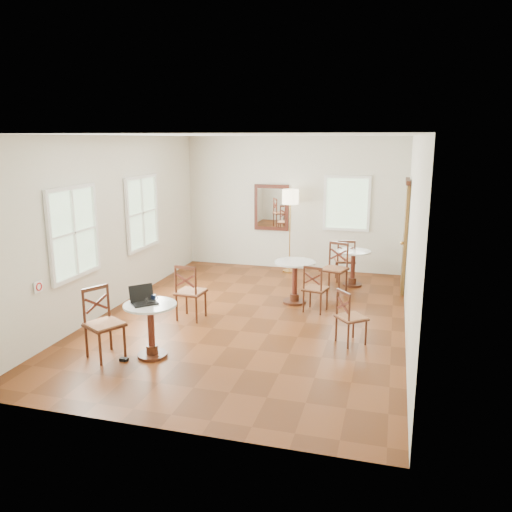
{
  "coord_description": "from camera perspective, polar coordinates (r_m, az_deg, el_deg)",
  "views": [
    {
      "loc": [
        2.23,
        -7.84,
        2.96
      ],
      "look_at": [
        0.0,
        0.3,
        1.0
      ],
      "focal_mm": 35.8,
      "sensor_mm": 36.0,
      "label": 1
    }
  ],
  "objects": [
    {
      "name": "ground",
      "position": [
        8.67,
        -0.53,
        -6.89
      ],
      "size": [
        7.0,
        7.0,
        0.0
      ],
      "primitive_type": "plane",
      "color": "#5F2B10",
      "rests_on": "ground"
    },
    {
      "name": "room_shell",
      "position": [
        8.49,
        -0.44,
        5.84
      ],
      "size": [
        5.02,
        7.02,
        3.01
      ],
      "color": "beige",
      "rests_on": "ground"
    },
    {
      "name": "cafe_table_near",
      "position": [
        7.18,
        -11.66,
        -7.47
      ],
      "size": [
        0.72,
        0.72,
        0.76
      ],
      "color": "#401D10",
      "rests_on": "ground"
    },
    {
      "name": "cafe_table_mid",
      "position": [
        9.31,
        4.35,
        -2.39
      ],
      "size": [
        0.74,
        0.74,
        0.78
      ],
      "color": "#401D10",
      "rests_on": "ground"
    },
    {
      "name": "cafe_table_back",
      "position": [
        10.57,
        10.79,
        -0.88
      ],
      "size": [
        0.69,
        0.69,
        0.73
      ],
      "color": "#401D10",
      "rests_on": "ground"
    },
    {
      "name": "chair_near_a",
      "position": [
        8.53,
        -7.37,
        -3.99
      ],
      "size": [
        0.47,
        0.47,
        0.95
      ],
      "rotation": [
        0.0,
        0.0,
        3.08
      ],
      "color": "#401D10",
      "rests_on": "ground"
    },
    {
      "name": "chair_near_b",
      "position": [
        7.33,
        -16.7,
        -7.21
      ],
      "size": [
        0.61,
        0.61,
        0.98
      ],
      "rotation": [
        0.0,
        0.0,
        1.07
      ],
      "color": "#401D10",
      "rests_on": "ground"
    },
    {
      "name": "chair_mid_a",
      "position": [
        8.9,
        6.63,
        -3.63
      ],
      "size": [
        0.46,
        0.46,
        0.84
      ],
      "rotation": [
        0.0,
        0.0,
        2.93
      ],
      "color": "#401D10",
      "rests_on": "ground"
    },
    {
      "name": "chair_mid_b",
      "position": [
        7.62,
        10.48,
        -6.72
      ],
      "size": [
        0.53,
        0.53,
        0.82
      ],
      "rotation": [
        0.0,
        0.0,
        2.27
      ],
      "color": "#401D10",
      "rests_on": "ground"
    },
    {
      "name": "chair_back_a",
      "position": [
        10.88,
        9.93,
        -0.47
      ],
      "size": [
        0.49,
        0.49,
        0.9
      ],
      "rotation": [
        0.0,
        0.0,
        3.34
      ],
      "color": "#401D10",
      "rests_on": "ground"
    },
    {
      "name": "chair_back_b",
      "position": [
        10.01,
        8.8,
        -1.37
      ],
      "size": [
        0.56,
        0.56,
        0.98
      ],
      "rotation": [
        0.0,
        0.0,
        -0.29
      ],
      "color": "#401D10",
      "rests_on": "ground"
    },
    {
      "name": "floor_lamp",
      "position": [
        11.29,
        3.85,
        6.0
      ],
      "size": [
        0.36,
        0.36,
        1.86
      ],
      "color": "#BF8C3F",
      "rests_on": "ground"
    },
    {
      "name": "laptop",
      "position": [
        7.13,
        -12.51,
        -4.7
      ],
      "size": [
        0.43,
        0.43,
        0.24
      ],
      "rotation": [
        0.0,
        0.0,
        0.79
      ],
      "color": "black",
      "rests_on": "cafe_table_near"
    },
    {
      "name": "mouse",
      "position": [
        7.09,
        -11.72,
        -5.09
      ],
      "size": [
        0.12,
        0.1,
        0.04
      ],
      "primitive_type": "ellipsoid",
      "rotation": [
        0.0,
        0.0,
        0.29
      ],
      "color": "black",
      "rests_on": "cafe_table_near"
    },
    {
      "name": "navy_mug",
      "position": [
        7.22,
        -11.36,
        -4.58
      ],
      "size": [
        0.1,
        0.07,
        0.08
      ],
      "color": "black",
      "rests_on": "cafe_table_near"
    },
    {
      "name": "water_glass",
      "position": [
        7.05,
        -12.1,
        -4.97
      ],
      "size": [
        0.06,
        0.06,
        0.1
      ],
      "primitive_type": "cylinder",
      "color": "white",
      "rests_on": "cafe_table_near"
    },
    {
      "name": "power_adapter",
      "position": [
        7.29,
        -14.54,
        -11.13
      ],
      "size": [
        0.11,
        0.07,
        0.04
      ],
      "primitive_type": "cube",
      "color": "black",
      "rests_on": "ground"
    }
  ]
}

